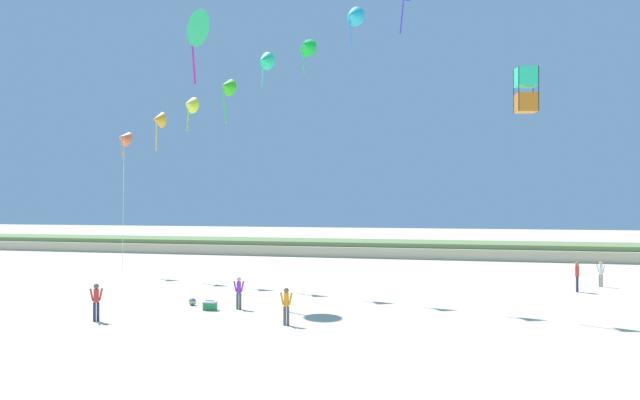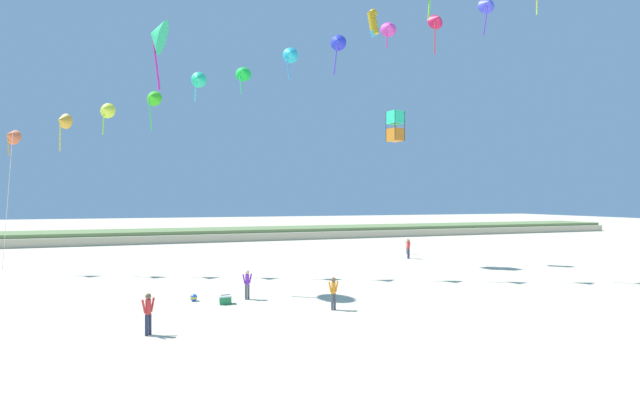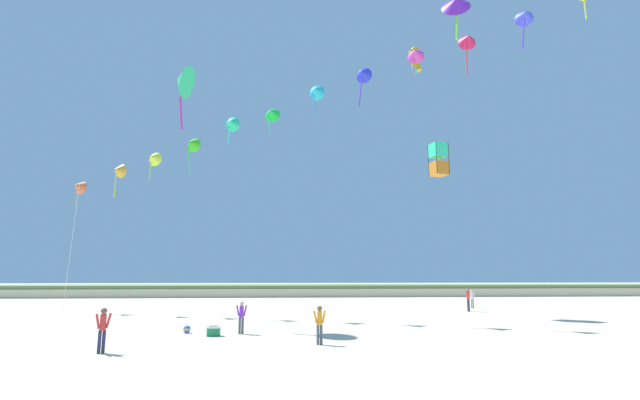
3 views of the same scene
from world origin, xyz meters
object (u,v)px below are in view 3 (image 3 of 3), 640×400
(person_near_right, at_px, (468,298))
(person_far_left, at_px, (472,297))
(large_kite_mid_trail, at_px, (182,81))
(large_kite_high_solo, at_px, (439,160))
(large_kite_low_lead, at_px, (456,3))
(large_kite_outer_drift, at_px, (415,60))
(person_mid_center, at_px, (103,327))
(beach_cooler, at_px, (214,331))
(person_near_left, at_px, (241,315))
(person_far_right, at_px, (320,322))
(beach_ball, at_px, (187,329))

(person_near_right, height_order, person_far_left, person_near_right)
(large_kite_mid_trail, relative_size, large_kite_high_solo, 1.82)
(large_kite_low_lead, height_order, large_kite_outer_drift, large_kite_outer_drift)
(person_mid_center, height_order, large_kite_mid_trail, large_kite_mid_trail)
(large_kite_high_solo, bearing_deg, person_near_right, 44.96)
(large_kite_low_lead, xyz_separation_m, beach_cooler, (-13.90, -3.53, -19.73))
(beach_cooler, bearing_deg, large_kite_mid_trail, 124.07)
(person_near_left, height_order, large_kite_low_lead, large_kite_low_lead)
(person_far_left, xyz_separation_m, person_far_right, (-13.88, -17.52, 0.01))
(large_kite_high_solo, bearing_deg, person_mid_center, -143.11)
(person_far_right, bearing_deg, person_near_left, 136.11)
(person_near_left, xyz_separation_m, person_mid_center, (-4.46, -4.76, 0.05))
(person_far_left, bearing_deg, person_far_right, -128.38)
(person_mid_center, xyz_separation_m, large_kite_low_lead, (17.18, 7.65, 19.02))
(person_far_left, relative_size, large_kite_mid_trail, 0.35)
(person_far_left, xyz_separation_m, large_kite_high_solo, (-4.34, -5.73, 10.20))
(large_kite_outer_drift, xyz_separation_m, beach_cooler, (-13.77, -12.17, -20.40))
(person_near_right, xyz_separation_m, large_kite_low_lead, (-3.12, -8.28, 18.95))
(large_kite_mid_trail, bearing_deg, beach_cooler, -55.93)
(person_far_left, bearing_deg, large_kite_mid_trail, -156.33)
(large_kite_high_solo, bearing_deg, beach_ball, -153.30)
(person_far_right, height_order, beach_ball, person_far_right)
(person_near_left, relative_size, person_far_left, 1.00)
(person_near_left, distance_m, person_near_right, 19.38)
(large_kite_mid_trail, relative_size, beach_cooler, 7.53)
(person_mid_center, distance_m, large_kite_outer_drift, 30.71)
(person_near_left, distance_m, large_kite_mid_trail, 15.32)
(beach_ball, bearing_deg, person_far_left, 34.20)
(large_kite_outer_drift, bearing_deg, large_kite_low_lead, -89.13)
(beach_ball, bearing_deg, large_kite_mid_trail, 116.45)
(person_far_right, relative_size, large_kite_high_solo, 0.64)
(beach_cooler, bearing_deg, large_kite_high_solo, 32.39)
(person_near_left, distance_m, person_mid_center, 6.52)
(large_kite_outer_drift, xyz_separation_m, beach_ball, (-15.24, -11.04, -20.43))
(person_near_left, height_order, person_far_left, same)
(beach_cooler, height_order, beach_ball, beach_cooler)
(large_kite_low_lead, relative_size, large_kite_mid_trail, 0.80)
(person_mid_center, bearing_deg, large_kite_high_solo, 36.89)
(large_kite_outer_drift, height_order, beach_ball, large_kite_outer_drift)
(person_far_left, bearing_deg, beach_ball, -145.80)
(person_far_right, relative_size, beach_cooler, 2.66)
(large_kite_high_solo, relative_size, beach_ball, 6.61)
(person_far_left, height_order, beach_cooler, person_far_left)
(person_far_left, distance_m, large_kite_high_solo, 12.48)
(person_near_left, bearing_deg, person_far_left, 39.06)
(person_far_right, bearing_deg, beach_cooler, 149.63)
(person_near_left, height_order, person_far_right, person_far_right)
(person_far_left, distance_m, beach_cooler, 23.75)
(person_near_left, height_order, large_kite_outer_drift, large_kite_outer_drift)
(person_far_right, xyz_separation_m, large_kite_low_lead, (9.19, 6.29, 19.06))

